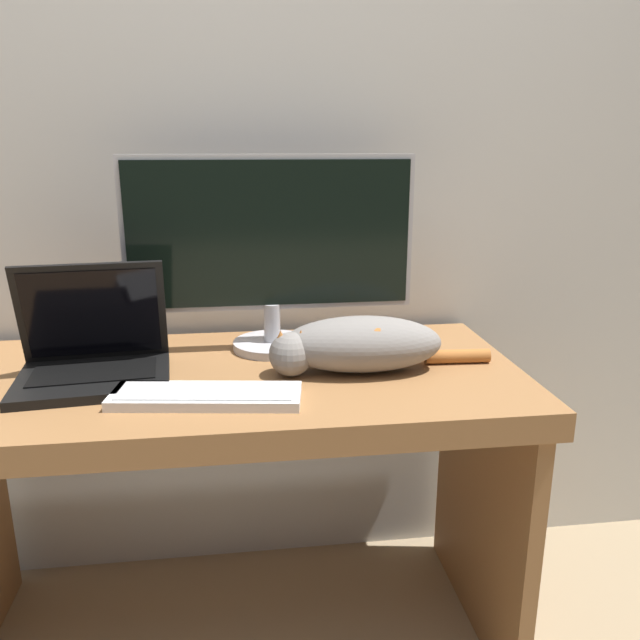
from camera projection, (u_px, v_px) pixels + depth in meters
wall_back at (217, 100)px, 1.56m from camera, size 6.40×0.06×2.60m
desk at (228, 436)px, 1.42m from camera, size 1.31×0.61×0.71m
monitor at (270, 246)px, 1.47m from camera, size 0.68×0.19×0.46m
laptop at (94, 357)px, 1.32m from camera, size 0.33×0.27×0.25m
external_keyboard at (206, 396)px, 1.22m from camera, size 0.38×0.17×0.02m
cat at (357, 344)px, 1.37m from camera, size 0.51×0.18×0.12m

